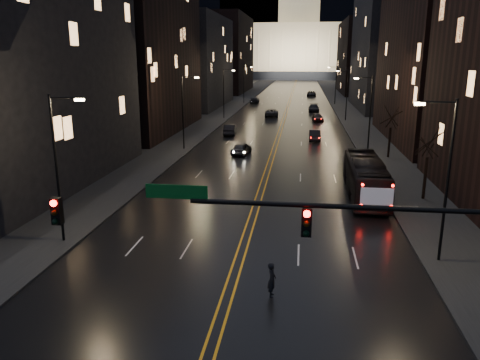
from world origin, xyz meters
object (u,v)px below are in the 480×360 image
(bus, at_px, (365,178))
(oncoming_car_b, at_px, (230,130))
(pedestrian_a, at_px, (272,280))
(oncoming_car_a, at_px, (241,148))
(receding_car_a, at_px, (315,135))
(traffic_signal, at_px, (378,239))

(bus, distance_m, oncoming_car_b, 33.60)
(bus, distance_m, pedestrian_a, 18.57)
(bus, xyz_separation_m, oncoming_car_a, (-12.13, 15.65, -0.85))
(receding_car_a, bearing_deg, oncoming_car_b, 164.13)
(oncoming_car_b, relative_size, receding_car_a, 1.09)
(traffic_signal, relative_size, oncoming_car_b, 3.70)
(traffic_signal, bearing_deg, oncoming_car_a, 104.07)
(oncoming_car_a, bearing_deg, bus, 134.85)
(traffic_signal, distance_m, bus, 22.84)
(bus, distance_m, receding_car_a, 26.50)
(oncoming_car_b, bearing_deg, bus, 113.83)
(pedestrian_a, bearing_deg, receding_car_a, -4.99)
(oncoming_car_a, xyz_separation_m, receding_car_a, (8.70, 10.62, -0.03))
(traffic_signal, distance_m, oncoming_car_a, 39.48)
(oncoming_car_a, bearing_deg, pedestrian_a, 106.86)
(pedestrian_a, bearing_deg, bus, -21.32)
(traffic_signal, height_order, bus, traffic_signal)
(bus, bearing_deg, receding_car_a, 98.25)
(bus, height_order, oncoming_car_a, bus)
(traffic_signal, distance_m, receding_car_a, 48.88)
(oncoming_car_a, bearing_deg, oncoming_car_b, -69.01)
(oncoming_car_a, relative_size, pedestrian_a, 2.54)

